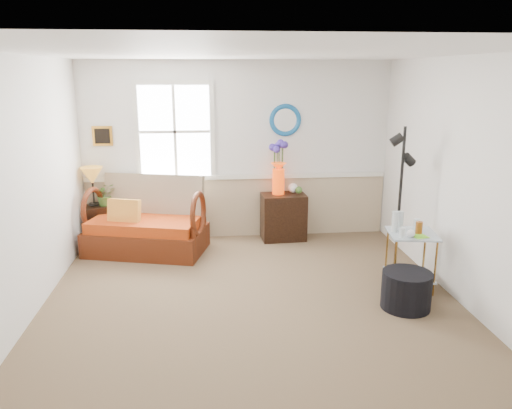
{
  "coord_description": "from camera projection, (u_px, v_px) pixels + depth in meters",
  "views": [
    {
      "loc": [
        -0.44,
        -4.78,
        2.43
      ],
      "look_at": [
        0.09,
        0.57,
        0.99
      ],
      "focal_mm": 35.0,
      "sensor_mm": 36.0,
      "label": 1
    }
  ],
  "objects": [
    {
      "name": "floor",
      "position": [
        253.0,
        309.0,
        5.27
      ],
      "size": [
        4.5,
        5.0,
        0.01
      ],
      "primitive_type": "cube",
      "color": "brown",
      "rests_on": "ground"
    },
    {
      "name": "ceiling",
      "position": [
        253.0,
        53.0,
        4.6
      ],
      "size": [
        4.5,
        5.0,
        0.01
      ],
      "primitive_type": "cube",
      "color": "white",
      "rests_on": "walls"
    },
    {
      "name": "walls",
      "position": [
        253.0,
        190.0,
        4.93
      ],
      "size": [
        4.51,
        5.01,
        2.6
      ],
      "color": "white",
      "rests_on": "floor"
    },
    {
      "name": "wainscot",
      "position": [
        238.0,
        207.0,
        7.54
      ],
      "size": [
        4.46,
        0.02,
        0.9
      ],
      "primitive_type": "cube",
      "color": "tan",
      "rests_on": "walls"
    },
    {
      "name": "chair_rail",
      "position": [
        238.0,
        177.0,
        7.41
      ],
      "size": [
        4.46,
        0.04,
        0.06
      ],
      "primitive_type": "cube",
      "color": "white",
      "rests_on": "walls"
    },
    {
      "name": "window",
      "position": [
        175.0,
        132.0,
        7.15
      ],
      "size": [
        1.14,
        0.06,
        1.44
      ],
      "primitive_type": null,
      "color": "white",
      "rests_on": "walls"
    },
    {
      "name": "picture",
      "position": [
        102.0,
        136.0,
        7.07
      ],
      "size": [
        0.28,
        0.03,
        0.28
      ],
      "primitive_type": "cube",
      "color": "#B37624",
      "rests_on": "walls"
    },
    {
      "name": "mirror",
      "position": [
        285.0,
        120.0,
        7.27
      ],
      "size": [
        0.47,
        0.07,
        0.47
      ],
      "primitive_type": "torus",
      "rotation": [
        1.57,
        0.0,
        0.0
      ],
      "color": "#16609C",
      "rests_on": "walls"
    },
    {
      "name": "loveseat",
      "position": [
        146.0,
        216.0,
        6.85
      ],
      "size": [
        1.75,
        1.26,
        1.03
      ],
      "primitive_type": null,
      "rotation": [
        0.0,
        0.0,
        -0.26
      ],
      "color": "maroon",
      "rests_on": "floor"
    },
    {
      "name": "throw_pillow",
      "position": [
        124.0,
        215.0,
        6.72
      ],
      "size": [
        0.45,
        0.23,
        0.44
      ],
      "primitive_type": null,
      "rotation": [
        0.0,
        0.0,
        -0.29
      ],
      "color": "#D55E15",
      "rests_on": "loveseat"
    },
    {
      "name": "lamp_stand",
      "position": [
        98.0,
        225.0,
        7.21
      ],
      "size": [
        0.41,
        0.41,
        0.57
      ],
      "primitive_type": null,
      "rotation": [
        0.0,
        0.0,
        0.32
      ],
      "color": "black",
      "rests_on": "floor"
    },
    {
      "name": "table_lamp",
      "position": [
        93.0,
        187.0,
        7.06
      ],
      "size": [
        0.36,
        0.36,
        0.57
      ],
      "primitive_type": null,
      "rotation": [
        0.0,
        0.0,
        0.17
      ],
      "color": "gold",
      "rests_on": "lamp_stand"
    },
    {
      "name": "potted_plant",
      "position": [
        105.0,
        197.0,
        7.14
      ],
      "size": [
        0.38,
        0.4,
        0.25
      ],
      "primitive_type": "imported",
      "rotation": [
        0.0,
        0.0,
        0.34
      ],
      "color": "#47742E",
      "rests_on": "lamp_stand"
    },
    {
      "name": "cabinet",
      "position": [
        283.0,
        217.0,
        7.41
      ],
      "size": [
        0.66,
        0.44,
        0.69
      ],
      "primitive_type": null,
      "rotation": [
        0.0,
        0.0,
        0.05
      ],
      "color": "black",
      "rests_on": "floor"
    },
    {
      "name": "flower_vase",
      "position": [
        279.0,
        168.0,
        7.26
      ],
      "size": [
        0.29,
        0.29,
        0.78
      ],
      "primitive_type": null,
      "rotation": [
        0.0,
        0.0,
        -0.33
      ],
      "color": "#E13907",
      "rests_on": "cabinet"
    },
    {
      "name": "side_table",
      "position": [
        410.0,
        260.0,
        5.73
      ],
      "size": [
        0.59,
        0.59,
        0.66
      ],
      "primitive_type": null,
      "rotation": [
        0.0,
        0.0,
        -0.15
      ],
      "color": "#A1722D",
      "rests_on": "floor"
    },
    {
      "name": "tabletop_items",
      "position": [
        409.0,
        223.0,
        5.61
      ],
      "size": [
        0.48,
        0.48,
        0.24
      ],
      "primitive_type": null,
      "rotation": [
        0.0,
        0.0,
        0.21
      ],
      "color": "silver",
      "rests_on": "side_table"
    },
    {
      "name": "floor_lamp",
      "position": [
        400.0,
        201.0,
        6.07
      ],
      "size": [
        0.3,
        0.3,
        1.81
      ],
      "primitive_type": null,
      "rotation": [
        0.0,
        0.0,
        -0.15
      ],
      "color": "black",
      "rests_on": "floor"
    },
    {
      "name": "ottoman",
      "position": [
        406.0,
        290.0,
        5.26
      ],
      "size": [
        0.61,
        0.61,
        0.4
      ],
      "primitive_type": "cylinder",
      "rotation": [
        0.0,
        0.0,
        0.18
      ],
      "color": "black",
      "rests_on": "floor"
    }
  ]
}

